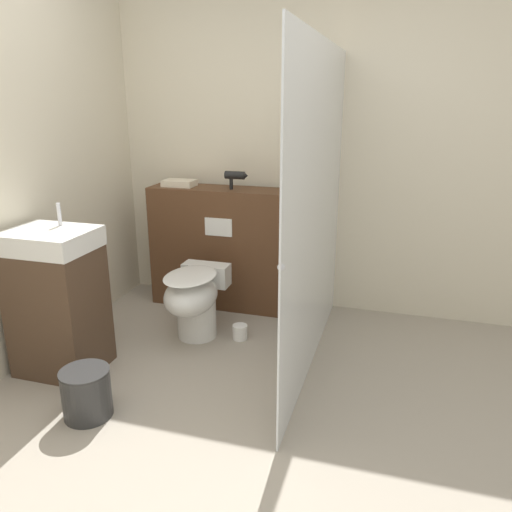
{
  "coord_description": "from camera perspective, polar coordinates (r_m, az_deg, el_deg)",
  "views": [
    {
      "loc": [
        0.86,
        -1.9,
        1.66
      ],
      "look_at": [
        -0.06,
        1.17,
        0.63
      ],
      "focal_mm": 35.0,
      "sensor_mm": 36.0,
      "label": 1
    }
  ],
  "objects": [
    {
      "name": "ground_plane",
      "position": [
        2.66,
        -6.4,
        -20.88
      ],
      "size": [
        12.0,
        12.0,
        0.0
      ],
      "primitive_type": "plane",
      "color": "#9E9384"
    },
    {
      "name": "sink_vanity",
      "position": [
        3.31,
        -21.73,
        -4.84
      ],
      "size": [
        0.5,
        0.42,
        1.05
      ],
      "color": "#473323",
      "rests_on": "ground_plane"
    },
    {
      "name": "hair_drier",
      "position": [
        3.87,
        -2.34,
        9.12
      ],
      "size": [
        0.18,
        0.06,
        0.14
      ],
      "color": "black",
      "rests_on": "partition_panel"
    },
    {
      "name": "wall_back",
      "position": [
        3.99,
        4.21,
        11.81
      ],
      "size": [
        8.0,
        0.06,
        2.5
      ],
      "color": "beige",
      "rests_on": "ground_plane"
    },
    {
      "name": "partition_panel",
      "position": [
        4.06,
        -3.44,
        0.92
      ],
      "size": [
        1.22,
        0.33,
        0.98
      ],
      "color": "#51331E",
      "rests_on": "ground_plane"
    },
    {
      "name": "toilet",
      "position": [
        3.55,
        -7.05,
        -4.84
      ],
      "size": [
        0.35,
        0.6,
        0.5
      ],
      "color": "white",
      "rests_on": "ground_plane"
    },
    {
      "name": "waste_bin",
      "position": [
        2.93,
        -18.8,
        -14.62
      ],
      "size": [
        0.27,
        0.27,
        0.27
      ],
      "color": "#2D2D2D",
      "rests_on": "ground_plane"
    },
    {
      "name": "folded_towel",
      "position": [
        4.07,
        -8.76,
        8.23
      ],
      "size": [
        0.25,
        0.17,
        0.05
      ],
      "color": "beige",
      "rests_on": "partition_panel"
    },
    {
      "name": "shower_glass",
      "position": [
        3.03,
        7.02,
        4.74
      ],
      "size": [
        0.04,
        1.87,
        1.97
      ],
      "color": "silver",
      "rests_on": "ground_plane"
    },
    {
      "name": "spare_toilet_roll",
      "position": [
        3.61,
        -1.85,
        -8.67
      ],
      "size": [
        0.11,
        0.11,
        0.11
      ],
      "color": "white",
      "rests_on": "ground_plane"
    }
  ]
}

